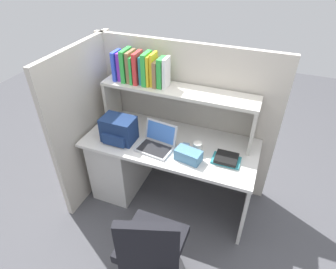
{
  "coord_description": "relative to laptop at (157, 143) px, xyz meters",
  "views": [
    {
      "loc": [
        0.74,
        -1.94,
        2.3
      ],
      "look_at": [
        0.0,
        -0.05,
        0.85
      ],
      "focal_mm": 30.05,
      "sensor_mm": 36.0,
      "label": 1
    }
  ],
  "objects": [
    {
      "name": "reference_books_on_shelf",
      "position": [
        -0.28,
        0.31,
        0.54
      ],
      "size": [
        0.52,
        0.18,
        0.29
      ],
      "color": "blue",
      "rests_on": "overhead_hutch"
    },
    {
      "name": "cubicle_partition_left",
      "position": [
        -0.77,
        0.06,
        -0.01
      ],
      "size": [
        0.05,
        1.06,
        1.55
      ],
      "primitive_type": "cube",
      "color": "#BCB5A8",
      "rests_on": "ground_plane"
    },
    {
      "name": "office_chair",
      "position": [
        0.29,
        -0.79,
        -0.39
      ],
      "size": [
        0.52,
        0.54,
        0.93
      ],
      "rotation": [
        0.0,
        0.0,
        3.46
      ],
      "color": "black",
      "rests_on": "ground_plane"
    },
    {
      "name": "backpack",
      "position": [
        -0.37,
        -0.03,
        0.06
      ],
      "size": [
        0.3,
        0.23,
        0.23
      ],
      "color": "navy",
      "rests_on": "desk"
    },
    {
      "name": "laptop",
      "position": [
        0.0,
        0.0,
        0.0
      ],
      "size": [
        0.34,
        0.29,
        0.22
      ],
      "color": "#B7BABF",
      "rests_on": "desk"
    },
    {
      "name": "cubicle_partition_rear",
      "position": [
        0.08,
        0.49,
        -0.01
      ],
      "size": [
        1.84,
        0.05,
        1.55
      ],
      "primitive_type": "cube",
      "color": "#BCB5A8",
      "rests_on": "ground_plane"
    },
    {
      "name": "ground_plane",
      "position": [
        0.08,
        0.11,
        -0.78
      ],
      "size": [
        8.0,
        8.0,
        0.0
      ],
      "primitive_type": "plane",
      "color": "#4C4C51"
    },
    {
      "name": "overhead_hutch",
      "position": [
        0.08,
        0.31,
        0.3
      ],
      "size": [
        1.44,
        0.28,
        0.45
      ],
      "color": "#BCB7AC",
      "rests_on": "desk"
    },
    {
      "name": "computer_mouse",
      "position": [
        0.24,
        0.07,
        -0.03
      ],
      "size": [
        0.07,
        0.11,
        0.03
      ],
      "primitive_type": "cube",
      "rotation": [
        0.0,
        0.0,
        0.08
      ],
      "color": "#7299C6",
      "rests_on": "desk"
    },
    {
      "name": "tissue_box",
      "position": [
        0.32,
        -0.06,
        -0.0
      ],
      "size": [
        0.24,
        0.16,
        0.1
      ],
      "primitive_type": "cube",
      "rotation": [
        0.0,
        0.0,
        -0.18
      ],
      "color": "teal",
      "rests_on": "desk"
    },
    {
      "name": "paper_cup",
      "position": [
        0.36,
        0.06,
        0.0
      ],
      "size": [
        0.08,
        0.08,
        0.1
      ],
      "primitive_type": "cylinder",
      "color": "white",
      "rests_on": "desk"
    },
    {
      "name": "desk_book_stack",
      "position": [
        0.62,
        0.04,
        -0.03
      ],
      "size": [
        0.24,
        0.17,
        0.05
      ],
      "color": "teal",
      "rests_on": "desk"
    },
    {
      "name": "desk",
      "position": [
        -0.31,
        0.11,
        -0.38
      ],
      "size": [
        1.6,
        0.7,
        0.73
      ],
      "color": "silver",
      "rests_on": "ground_plane"
    }
  ]
}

